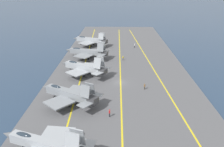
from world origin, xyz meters
TOP-DOWN VIEW (x-y plane):
  - ground_plane at (0.00, 0.00)m, footprint 2000.00×2000.00m
  - carrier_deck at (0.00, 0.00)m, footprint 174.02×42.13m
  - deck_stripe_foul_line at (0.00, -11.59)m, footprint 156.26×11.27m
  - deck_stripe_centerline at (0.00, 0.00)m, footprint 156.62×0.36m
  - deck_stripe_edge_line at (0.00, 11.59)m, footprint 156.53×5.97m
  - parked_jet_nearest at (-30.89, 12.25)m, footprint 12.45×16.32m
  - parked_jet_second at (-12.50, 12.12)m, footprint 12.89×15.73m
  - parked_jet_third at (5.48, 11.05)m, footprint 12.61×16.00m
  - parked_jet_fourth at (22.18, 12.09)m, footprint 12.13×16.73m
  - parked_jet_fifth at (40.34, 12.82)m, footprint 12.82×16.58m
  - crew_brown_vest at (-4.44, -6.25)m, footprint 0.39×0.45m
  - crew_white_vest at (37.67, -6.38)m, footprint 0.45×0.38m
  - crew_yellow_vest at (19.95, -1.09)m, footprint 0.46×0.45m
  - crew_red_vest at (-18.18, 2.55)m, footprint 0.42×0.32m

SIDE VIEW (x-z plane):
  - ground_plane at x=0.00m, z-range 0.00..0.00m
  - carrier_deck at x=0.00m, z-range 0.00..0.40m
  - deck_stripe_foul_line at x=0.00m, z-range 0.40..0.41m
  - deck_stripe_centerline at x=0.00m, z-range 0.40..0.41m
  - deck_stripe_edge_line at x=0.00m, z-range 0.40..0.41m
  - crew_brown_vest at x=-4.44m, z-range 0.48..2.17m
  - crew_yellow_vest at x=19.95m, z-range 0.49..2.23m
  - crew_white_vest at x=37.67m, z-range 0.49..2.26m
  - crew_red_vest at x=-18.18m, z-range 0.49..2.26m
  - parked_jet_fourth at x=22.18m, z-range -0.30..6.04m
  - parked_jet_second at x=-12.50m, z-range -0.18..5.93m
  - parked_jet_third at x=5.48m, z-range -0.31..6.18m
  - parked_jet_fifth at x=40.34m, z-range -0.08..6.07m
  - parked_jet_nearest at x=-30.89m, z-range -0.25..6.30m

